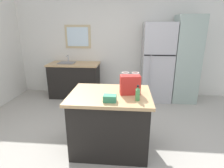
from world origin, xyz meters
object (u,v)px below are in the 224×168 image
at_px(small_box, 110,98).
at_px(bottle, 138,94).
at_px(tall_cabinet, 185,60).
at_px(kitchen_island, 110,121).
at_px(refrigerator, 157,63).
at_px(shopping_bag, 130,85).

bearing_deg(small_box, bottle, 10.74).
relative_size(small_box, bottle, 0.80).
bearing_deg(bottle, small_box, -169.26).
relative_size(tall_cabinet, small_box, 12.33).
relative_size(kitchen_island, small_box, 6.97).
distance_m(kitchen_island, refrigerator, 2.35).
relative_size(refrigerator, tall_cabinet, 0.92).
relative_size(shopping_bag, small_box, 1.89).
height_order(tall_cabinet, bottle, tall_cabinet).
bearing_deg(shopping_bag, refrigerator, 71.98).
distance_m(kitchen_island, bottle, 0.68).
height_order(shopping_bag, bottle, shopping_bag).
distance_m(kitchen_island, small_box, 0.56).
height_order(tall_cabinet, shopping_bag, tall_cabinet).
bearing_deg(kitchen_island, tall_cabinet, 52.19).
xyz_separation_m(tall_cabinet, bottle, (-1.24, -2.30, -0.05)).
relative_size(kitchen_island, refrigerator, 0.61).
bearing_deg(refrigerator, kitchen_island, -114.49).
relative_size(refrigerator, shopping_bag, 6.04).
distance_m(refrigerator, shopping_bag, 2.17).
bearing_deg(refrigerator, shopping_bag, -108.02).
xyz_separation_m(small_box, bottle, (0.35, 0.07, 0.05)).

